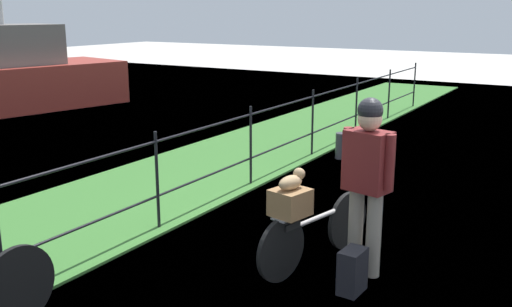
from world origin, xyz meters
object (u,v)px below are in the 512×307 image
(mooring_bollard, at_px, (341,146))
(bicycle_main, at_px, (315,233))
(terrier_dog, at_px, (292,181))
(backpack_on_paving, at_px, (352,271))
(moored_boat_near, at_px, (8,78))
(cyclist_person, at_px, (367,171))
(wooden_crate, at_px, (290,202))

(mooring_bollard, bearing_deg, bicycle_main, -160.55)
(terrier_dog, relative_size, backpack_on_paving, 0.81)
(backpack_on_paving, bearing_deg, moored_boat_near, -109.95)
(cyclist_person, relative_size, mooring_bollard, 3.84)
(wooden_crate, height_order, moored_boat_near, moored_boat_near)
(cyclist_person, distance_m, mooring_bollard, 4.46)
(cyclist_person, bearing_deg, backpack_on_paving, -171.95)
(bicycle_main, distance_m, wooden_crate, 0.56)
(bicycle_main, height_order, moored_boat_near, moored_boat_near)
(terrier_dog, height_order, backpack_on_paving, terrier_dog)
(wooden_crate, height_order, mooring_bollard, wooden_crate)
(backpack_on_paving, bearing_deg, cyclist_person, -168.89)
(bicycle_main, height_order, wooden_crate, wooden_crate)
(wooden_crate, distance_m, moored_boat_near, 11.44)
(cyclist_person, xyz_separation_m, backpack_on_paving, (-0.43, -0.06, -0.80))
(terrier_dog, xyz_separation_m, mooring_bollard, (4.37, 1.34, -0.71))
(bicycle_main, xyz_separation_m, moored_boat_near, (4.33, 10.51, 0.46))
(backpack_on_paving, distance_m, moored_boat_near, 12.02)
(cyclist_person, distance_m, backpack_on_paving, 0.91)
(terrier_dog, relative_size, moored_boat_near, 0.05)
(terrier_dog, bearing_deg, bicycle_main, -12.65)
(moored_boat_near, bearing_deg, bicycle_main, -112.38)
(terrier_dog, bearing_deg, cyclist_person, -53.04)
(terrier_dog, xyz_separation_m, backpack_on_paving, (-0.01, -0.62, -0.73))
(backpack_on_paving, bearing_deg, bicycle_main, -120.80)
(cyclist_person, height_order, moored_boat_near, moored_boat_near)
(moored_boat_near, bearing_deg, mooring_bollard, -91.93)
(bicycle_main, height_order, mooring_bollard, bicycle_main)
(mooring_bollard, bearing_deg, wooden_crate, -163.08)
(cyclist_person, bearing_deg, moored_boat_near, 68.81)
(backpack_on_paving, xyz_separation_m, mooring_bollard, (4.38, 1.96, 0.02))
(bicycle_main, xyz_separation_m, terrier_dog, (-0.35, 0.08, 0.61))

